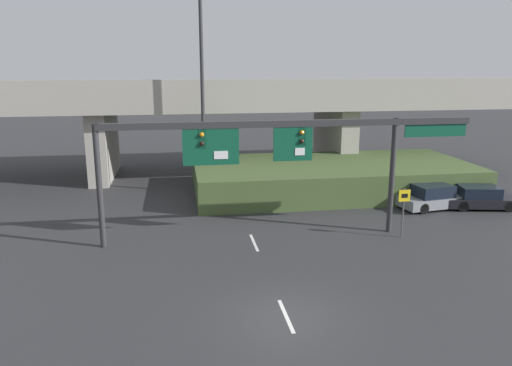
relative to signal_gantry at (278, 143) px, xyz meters
The scene contains 9 objects.
ground_plane 9.49m from the signal_gantry, 98.91° to the right, with size 160.00×160.00×0.00m, color #2D2D30.
lane_markings 5.96m from the signal_gantry, 111.75° to the left, with size 0.14×24.73×0.01m.
signal_gantry is the anchor object (origin of this frame).
speed_limit_sign 7.15m from the signal_gantry, ahead, with size 0.60×0.11×2.57m.
highway_light_pole_near 10.31m from the signal_gantry, 108.02° to the left, with size 0.70×0.36×13.39m.
overpass_bridge 15.83m from the signal_gantry, 94.56° to the left, with size 43.51×9.88×7.59m.
grass_embankment 11.10m from the signal_gantry, 57.25° to the left, with size 18.82×8.98×1.98m.
parked_sedan_near_right 11.88m from the signal_gantry, 19.20° to the left, with size 4.47×2.43×1.49m.
parked_sedan_mid_right 14.39m from the signal_gantry, 13.81° to the left, with size 4.65×2.56×1.37m.
Camera 1 is at (-3.53, -15.62, 8.70)m, focal length 35.00 mm.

